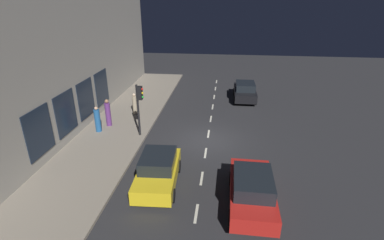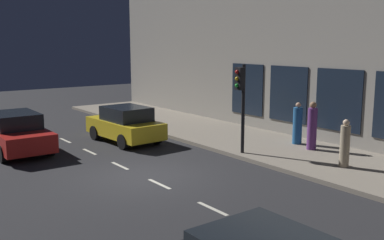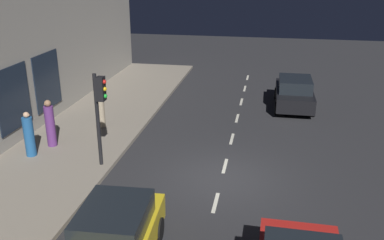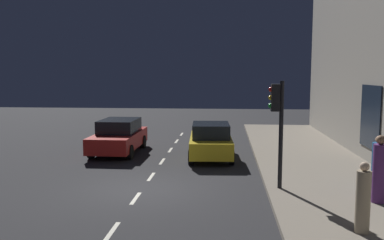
{
  "view_description": "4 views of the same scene",
  "coord_description": "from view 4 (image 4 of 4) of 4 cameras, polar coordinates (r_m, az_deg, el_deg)",
  "views": [
    {
      "loc": [
        -0.97,
        16.51,
        8.48
      ],
      "look_at": [
        0.92,
        0.63,
        1.65
      ],
      "focal_mm": 27.18,
      "sensor_mm": 36.0,
      "label": 1
    },
    {
      "loc": [
        -7.15,
        -12.27,
        4.33
      ],
      "look_at": [
        2.71,
        0.94,
        1.47
      ],
      "focal_mm": 41.82,
      "sensor_mm": 36.0,
      "label": 2
    },
    {
      "loc": [
        -1.41,
        13.07,
        7.06
      ],
      "look_at": [
        1.17,
        -0.64,
        1.86
      ],
      "focal_mm": 39.77,
      "sensor_mm": 36.0,
      "label": 3
    },
    {
      "loc": [
        2.69,
        -12.86,
        3.78
      ],
      "look_at": [
        1.57,
        0.71,
        2.2
      ],
      "focal_mm": 38.41,
      "sensor_mm": 36.0,
      "label": 4
    }
  ],
  "objects": [
    {
      "name": "ground_plane",
      "position": [
        13.67,
        -6.91,
        -9.5
      ],
      "size": [
        60.0,
        60.0,
        0.0
      ],
      "primitive_type": "plane",
      "color": "#28282B"
    },
    {
      "name": "sidewalk",
      "position": [
        13.85,
        19.7,
        -9.31
      ],
      "size": [
        4.5,
        32.0,
        0.15
      ],
      "color": "gray",
      "rests_on": "ground"
    },
    {
      "name": "lane_centre_line",
      "position": [
        12.73,
        -7.83,
        -10.71
      ],
      "size": [
        0.12,
        27.2,
        0.01
      ],
      "color": "beige",
      "rests_on": "ground"
    },
    {
      "name": "traffic_light",
      "position": [
        13.0,
        11.78,
        0.83
      ],
      "size": [
        0.48,
        0.32,
        3.38
      ],
      "color": "black",
      "rests_on": "sidewalk"
    },
    {
      "name": "parked_car_0",
      "position": [
        19.68,
        -10.12,
        -2.23
      ],
      "size": [
        2.0,
        4.39,
        1.58
      ],
      "rotation": [
        0.0,
        0.0,
        3.13
      ],
      "color": "red",
      "rests_on": "ground"
    },
    {
      "name": "parked_car_2",
      "position": [
        18.07,
        2.62,
        -2.93
      ],
      "size": [
        2.05,
        4.01,
        1.58
      ],
      "rotation": [
        0.0,
        0.0,
        0.05
      ],
      "color": "gold",
      "rests_on": "ground"
    },
    {
      "name": "pedestrian_0",
      "position": [
        13.73,
        24.42,
        -5.89
      ],
      "size": [
        0.42,
        0.42,
        1.74
      ],
      "rotation": [
        0.0,
        0.0,
        1.67
      ],
      "color": "#1E5189",
      "rests_on": "sidewalk"
    },
    {
      "name": "pedestrian_1",
      "position": [
        12.67,
        24.56,
        -6.48
      ],
      "size": [
        0.45,
        0.45,
        1.91
      ],
      "rotation": [
        0.0,
        0.0,
        6.03
      ],
      "color": "#5B2D70",
      "rests_on": "sidewalk"
    },
    {
      "name": "pedestrian_2",
      "position": [
        10.22,
        22.65,
        -10.22
      ],
      "size": [
        0.43,
        0.43,
        1.64
      ],
      "rotation": [
        0.0,
        0.0,
        3.52
      ],
      "color": "gray",
      "rests_on": "sidewalk"
    }
  ]
}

